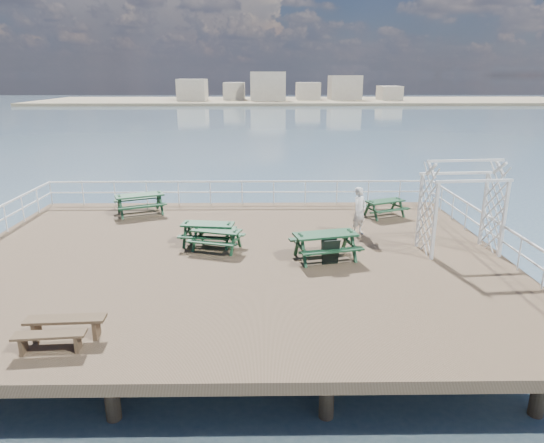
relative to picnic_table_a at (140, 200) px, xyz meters
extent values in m
cube|color=brown|center=(4.33, -5.18, -0.77)|extent=(18.00, 14.00, 0.30)
plane|color=#445D73|center=(4.33, 34.82, -2.62)|extent=(300.00, 300.00, 0.00)
cube|color=tan|center=(19.33, 129.82, -2.22)|extent=(160.00, 40.00, 0.80)
cube|color=beige|center=(-15.67, 126.82, 1.18)|extent=(8.00, 8.00, 6.00)
cube|color=beige|center=(-3.67, 126.82, 0.68)|extent=(6.00, 8.00, 5.00)
cube|color=beige|center=(6.33, 126.82, 2.18)|extent=(10.00, 8.00, 8.00)
cube|color=beige|center=(18.33, 126.82, 0.68)|extent=(7.00, 8.00, 5.00)
cube|color=beige|center=(29.33, 126.82, 1.68)|extent=(9.00, 8.00, 7.00)
cube|color=beige|center=(42.33, 126.82, 0.18)|extent=(6.00, 8.00, 4.00)
cylinder|color=brown|center=(11.83, -10.68, -1.97)|extent=(0.36, 0.36, 2.10)
cylinder|color=brown|center=(-3.17, 0.32, -1.97)|extent=(0.36, 0.36, 2.10)
cylinder|color=brown|center=(11.83, 0.32, -1.97)|extent=(0.36, 0.36, 2.10)
cube|color=white|center=(4.33, 1.67, 0.43)|extent=(17.70, 0.07, 0.07)
cube|color=white|center=(4.33, 1.67, -0.07)|extent=(17.70, 0.05, 0.05)
cylinder|color=white|center=(-4.52, 1.67, -0.07)|extent=(0.05, 0.05, 1.10)
cube|color=white|center=(13.18, -5.18, 0.43)|extent=(0.07, 13.70, 0.07)
cube|color=white|center=(13.18, -5.18, -0.07)|extent=(0.05, 13.70, 0.05)
cube|color=#143720|center=(0.00, 0.00, 0.20)|extent=(2.15, 1.51, 0.07)
cube|color=#143720|center=(-0.27, 0.61, -0.12)|extent=(1.95, 1.06, 0.06)
cube|color=#143720|center=(0.27, -0.61, -0.12)|extent=(1.95, 1.06, 0.06)
cube|color=#143720|center=(-0.76, -0.33, -0.15)|extent=(0.73, 1.51, 0.07)
cube|color=#143720|center=(0.76, 0.33, -0.15)|extent=(0.73, 1.51, 0.07)
cube|color=#143720|center=(-0.90, -0.03, -0.20)|extent=(0.31, 0.56, 0.98)
cube|color=#143720|center=(-0.63, -0.64, -0.20)|extent=(0.31, 0.56, 0.98)
cube|color=#143720|center=(0.63, 0.64, -0.20)|extent=(0.31, 0.56, 0.98)
cube|color=#143720|center=(0.90, 0.03, -0.20)|extent=(0.31, 0.56, 0.98)
cube|color=#143720|center=(0.00, 0.00, -0.35)|extent=(1.67, 0.79, 0.07)
cube|color=#143720|center=(3.38, -4.03, 0.12)|extent=(1.89, 0.93, 0.06)
cube|color=#143720|center=(3.46, -3.43, -0.17)|extent=(1.83, 0.48, 0.05)
cube|color=#143720|center=(3.30, -4.63, -0.17)|extent=(1.83, 0.48, 0.05)
cube|color=#143720|center=(2.63, -3.93, -0.19)|extent=(0.27, 1.46, 0.06)
cube|color=#143720|center=(4.13, -4.13, -0.19)|extent=(0.27, 1.46, 0.06)
cube|color=#143720|center=(2.67, -3.63, -0.24)|extent=(0.15, 0.53, 0.88)
cube|color=#143720|center=(2.59, -4.23, -0.24)|extent=(0.15, 0.53, 0.88)
cube|color=#143720|center=(4.17, -3.83, -0.24)|extent=(0.15, 0.53, 0.88)
cube|color=#143720|center=(4.09, -4.43, -0.24)|extent=(0.15, 0.53, 0.88)
cube|color=#143720|center=(3.38, -4.03, -0.37)|extent=(1.61, 0.29, 0.06)
cube|color=#143720|center=(10.47, -0.56, 0.05)|extent=(1.76, 1.23, 0.05)
cube|color=#143720|center=(10.26, -0.06, -0.21)|extent=(1.60, 0.85, 0.05)
cube|color=#143720|center=(10.69, -1.07, -0.21)|extent=(1.60, 0.85, 0.05)
cube|color=#143720|center=(9.84, -0.83, -0.23)|extent=(0.58, 1.24, 0.05)
cube|color=#143720|center=(11.10, -0.30, -0.23)|extent=(0.58, 1.24, 0.05)
cube|color=#143720|center=(9.74, -0.58, -0.28)|extent=(0.25, 0.46, 0.80)
cube|color=#143720|center=(9.95, -1.08, -0.28)|extent=(0.25, 0.46, 0.80)
cube|color=#143720|center=(10.99, -0.04, -0.28)|extent=(0.25, 0.46, 0.80)
cube|color=#143720|center=(11.21, -0.55, -0.28)|extent=(0.25, 0.46, 0.80)
cube|color=#143720|center=(10.47, -0.56, -0.40)|extent=(1.37, 0.64, 0.05)
cube|color=#143720|center=(3.73, -4.56, 0.06)|extent=(1.78, 1.10, 0.06)
cube|color=#143720|center=(3.89, -4.03, -0.21)|extent=(1.66, 0.70, 0.05)
cube|color=#143720|center=(3.58, -5.09, -0.21)|extent=(1.66, 0.70, 0.05)
cube|color=#143720|center=(3.07, -4.36, -0.23)|extent=(0.46, 1.30, 0.06)
cube|color=#143720|center=(4.40, -4.76, -0.23)|extent=(0.46, 1.30, 0.06)
cube|color=#143720|center=(3.15, -4.09, -0.27)|extent=(0.21, 0.48, 0.81)
cube|color=#143720|center=(2.99, -4.62, -0.27)|extent=(0.21, 0.48, 0.81)
cube|color=#143720|center=(4.48, -4.49, -0.27)|extent=(0.21, 0.48, 0.81)
cube|color=#143720|center=(4.32, -5.02, -0.27)|extent=(0.21, 0.48, 0.81)
cube|color=#143720|center=(3.73, -4.56, -0.39)|extent=(1.43, 0.50, 0.06)
cube|color=#143720|center=(7.36, -5.49, 0.21)|extent=(2.16, 1.24, 0.07)
cube|color=#143720|center=(7.20, -4.84, -0.12)|extent=(2.04, 0.75, 0.06)
cube|color=#143720|center=(7.51, -6.15, -0.12)|extent=(2.04, 0.75, 0.06)
cube|color=#143720|center=(6.53, -5.69, -0.14)|extent=(0.47, 1.61, 0.07)
cube|color=#143720|center=(8.18, -5.29, -0.14)|extent=(0.47, 1.61, 0.07)
cube|color=#143720|center=(6.45, -5.36, -0.20)|extent=(0.22, 0.59, 0.99)
cube|color=#143720|center=(6.61, -6.02, -0.20)|extent=(0.22, 0.59, 0.99)
cube|color=#143720|center=(8.10, -4.97, -0.20)|extent=(0.22, 0.59, 0.99)
cube|color=#143720|center=(8.26, -5.62, -0.20)|extent=(0.22, 0.59, 0.99)
cube|color=#143720|center=(7.36, -5.49, -0.34)|extent=(1.77, 0.51, 0.07)
cube|color=brown|center=(0.88, -10.41, -0.15)|extent=(1.79, 0.52, 0.07)
cube|color=brown|center=(0.22, -10.45, -0.40)|extent=(0.11, 0.38, 0.44)
cube|color=brown|center=(1.54, -10.37, -0.40)|extent=(0.11, 0.38, 0.44)
cube|color=brown|center=(0.75, -10.98, -0.22)|extent=(1.54, 0.49, 0.06)
cube|color=brown|center=(0.18, -11.03, -0.43)|extent=(0.10, 0.33, 0.38)
cube|color=brown|center=(1.32, -10.93, -0.43)|extent=(0.10, 0.33, 0.38)
cube|color=white|center=(10.83, -5.60, 0.65)|extent=(0.10, 0.10, 2.54)
cube|color=white|center=(10.72, -4.33, 0.65)|extent=(0.10, 0.10, 2.54)
cube|color=white|center=(13.14, -5.40, 0.65)|extent=(0.10, 0.10, 2.54)
cube|color=white|center=(13.04, -4.14, 0.65)|extent=(0.10, 0.10, 2.54)
cube|color=white|center=(11.98, -5.50, 1.96)|extent=(2.54, 0.30, 0.08)
cube|color=white|center=(11.88, -4.23, 1.96)|extent=(2.54, 0.30, 0.08)
cube|color=white|center=(11.93, -4.87, 2.50)|extent=(2.54, 0.29, 0.07)
cube|color=black|center=(7.48, -6.06, -0.20)|extent=(0.55, 0.31, 0.86)
cube|color=black|center=(7.44, -5.88, -0.20)|extent=(0.55, 0.31, 0.86)
imported|color=white|center=(8.92, -3.00, 0.29)|extent=(0.78, 0.77, 1.82)
camera|label=1|loc=(5.41, -20.31, 5.13)|focal=32.00mm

